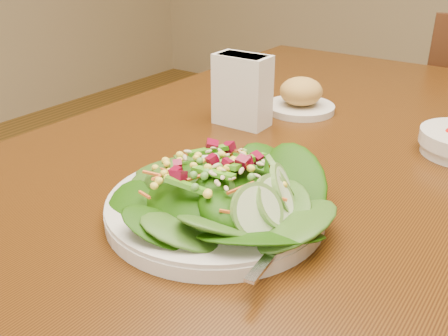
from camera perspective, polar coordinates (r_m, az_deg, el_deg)
The scene contains 4 objects.
dining_table at distance 0.98m, azimuth 9.16°, elevation -2.15°, with size 0.90×1.40×0.75m.
salad_plate at distance 0.65m, azimuth -0.30°, elevation -3.33°, with size 0.30×0.29×0.08m.
bread_plate at distance 1.07m, azimuth 8.76°, elevation 7.95°, with size 0.14×0.14×0.07m.
napkin_holder at distance 0.97m, azimuth 2.09°, elevation 9.06°, with size 0.11×0.06×0.14m.
Camera 1 is at (0.37, -0.79, 1.10)m, focal length 40.00 mm.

